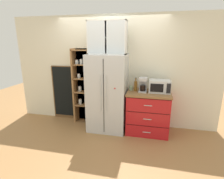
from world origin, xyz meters
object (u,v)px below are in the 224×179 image
at_px(microwave, 160,86).
at_px(chalkboard_menu, 64,92).
at_px(bottle_amber, 136,85).
at_px(coffee_maker, 143,85).
at_px(refrigerator, 108,93).
at_px(mug_sage, 131,88).

relative_size(microwave, chalkboard_menu, 0.32).
height_order(microwave, bottle_amber, bottle_amber).
xyz_separation_m(microwave, coffee_maker, (-0.35, -0.04, 0.03)).
bearing_deg(microwave, chalkboard_menu, 174.03).
height_order(refrigerator, mug_sage, refrigerator).
xyz_separation_m(microwave, chalkboard_menu, (-2.36, 0.25, -0.36)).
distance_m(mug_sage, chalkboard_menu, 1.79).
height_order(refrigerator, coffee_maker, refrigerator).
height_order(mug_sage, bottle_amber, bottle_amber).
relative_size(refrigerator, coffee_maker, 5.49).
distance_m(mug_sage, bottle_amber, 0.14).
relative_size(coffee_maker, bottle_amber, 1.06).
relative_size(refrigerator, microwave, 3.87).
bearing_deg(mug_sage, coffee_maker, -15.17).
xyz_separation_m(refrigerator, bottle_amber, (0.61, 0.06, 0.20)).
bearing_deg(refrigerator, bottle_amber, 5.61).
bearing_deg(refrigerator, microwave, 3.62).
bearing_deg(refrigerator, mug_sage, 10.92).
xyz_separation_m(refrigerator, microwave, (1.11, 0.07, 0.20)).
bearing_deg(bottle_amber, mug_sage, 159.56).
bearing_deg(coffee_maker, chalkboard_menu, 171.84).
bearing_deg(coffee_maker, refrigerator, -177.88).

